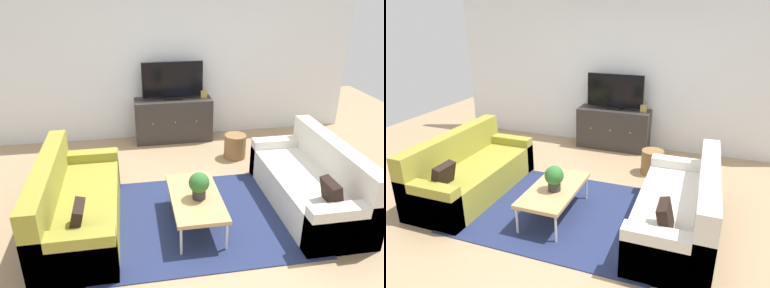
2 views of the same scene
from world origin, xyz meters
TOP-DOWN VIEW (x-y plane):
  - ground_plane at (0.00, 0.00)m, footprint 10.00×10.00m
  - wall_back at (0.00, 2.55)m, footprint 6.40×0.12m
  - area_rug at (0.00, -0.15)m, footprint 2.50×1.90m
  - couch_left_side at (-1.44, -0.10)m, footprint 0.83×1.92m
  - couch_right_side at (1.44, -0.10)m, footprint 0.83×1.92m
  - coffee_table at (-0.07, -0.26)m, footprint 0.56×1.09m
  - potted_plant at (-0.04, -0.31)m, footprint 0.23×0.23m
  - tv_console at (-0.00, 2.27)m, footprint 1.31×0.47m
  - flat_screen_tv at (-0.00, 2.29)m, footprint 1.02×0.16m
  - mantel_clock at (0.53, 2.27)m, footprint 0.11×0.07m
  - wicker_basket at (0.86, 1.39)m, footprint 0.34×0.34m

SIDE VIEW (x-z plane):
  - ground_plane at x=0.00m, z-range 0.00..0.00m
  - area_rug at x=0.00m, z-range 0.00..0.01m
  - wicker_basket at x=0.86m, z-range 0.00..0.38m
  - couch_left_side at x=-1.44m, z-range -0.14..0.70m
  - couch_right_side at x=1.44m, z-range -0.14..0.70m
  - coffee_table at x=-0.07m, z-range 0.16..0.55m
  - tv_console at x=0.00m, z-range 0.00..0.73m
  - potted_plant at x=-0.04m, z-range 0.40..0.71m
  - mantel_clock at x=0.53m, z-range 0.73..0.86m
  - flat_screen_tv at x=0.00m, z-range 0.73..1.36m
  - wall_back at x=0.00m, z-range 0.00..2.70m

